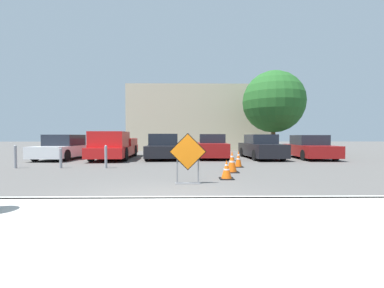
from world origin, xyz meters
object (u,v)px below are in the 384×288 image
Objects in this scene: traffic_cone_second at (232,162)px; bollard_third at (15,156)px; traffic_cone_third at (238,159)px; bollard_nearest at (106,156)px; parked_car_third at (212,147)px; road_closed_sign at (188,156)px; pickup_truck at (114,147)px; traffic_cone_nearest at (227,170)px; parked_car_nearest at (64,148)px; parked_car_fourth at (261,147)px; bollard_second at (61,157)px; parked_car_second at (164,147)px; parked_car_fifth at (309,148)px.

bollard_third is at bearing 171.27° from traffic_cone_second.
traffic_cone_third is 5.71m from bollard_nearest.
parked_car_third is 7.10m from bollard_nearest.
road_closed_sign is 0.26× the size of pickup_truck.
traffic_cone_nearest is 11.20m from parked_car_nearest.
parked_car_fourth reaches higher than bollard_second.
traffic_cone_third is 0.85× the size of bollard_second.
parked_car_fourth is at bearing 172.05° from parked_car_third.
pickup_truck reaches higher than traffic_cone_nearest.
parked_car_nearest is at bearing 131.69° from bollard_nearest.
parked_car_second is 4.29× the size of bollard_third.
parked_car_nearest is 1.04× the size of parked_car_second.
traffic_cone_third is at bearing 42.52° from parked_car_fifth.
parked_car_nearest is at bearing -4.96° from pickup_truck.
road_closed_sign is 2.39× the size of traffic_cone_nearest.
bollard_second is at bearing 0.00° from bollard_third.
parked_car_third is 4.78× the size of bollard_nearest.
parked_car_third is (-0.74, 4.83, 0.33)m from traffic_cone_third.
traffic_cone_second is 1.71m from traffic_cone_third.
bollard_nearest is (0.90, -4.23, -0.21)m from pickup_truck.
road_closed_sign is 8.85m from parked_car_third.
bollard_nearest is 1.13× the size of bollard_second.
road_closed_sign is 1.55m from traffic_cone_nearest.
parked_car_second is 6.01m from bollard_second.
parked_car_fourth reaches higher than traffic_cone_nearest.
parked_car_third is 4.73× the size of bollard_third.
bollard_third reaches higher than traffic_cone_third.
traffic_cone_second is at bearing 62.79° from parked_car_fourth.
bollard_nearest is at bearing 98.88° from pickup_truck.
parked_car_fifth is 11.76m from bollard_nearest.
traffic_cone_second is (1.65, 2.28, -0.39)m from road_closed_sign.
parked_car_second is 2.99m from parked_car_third.
traffic_cone_nearest is at bearing 33.31° from road_closed_sign.
parked_car_second reaches higher than traffic_cone_second.
traffic_cone_second is 0.18× the size of parked_car_fourth.
traffic_cone_nearest is 9.59m from parked_car_fifth.
traffic_cone_second is 9.07m from bollard_third.
traffic_cone_nearest is (1.23, 0.81, -0.50)m from road_closed_sign.
traffic_cone_nearest is 0.11× the size of pickup_truck.
parked_car_fifth is at bearing 176.61° from parked_car_fourth.
pickup_truck is at bearing 119.11° from road_closed_sign.
road_closed_sign is 9.34m from parked_car_fourth.
parked_car_nearest is at bearing 147.63° from traffic_cone_second.
traffic_cone_second is 0.19× the size of parked_car_nearest.
parked_car_fourth reaches higher than parked_car_fifth.
parked_car_second is 0.92× the size of parked_car_fourth.
parked_car_third is (1.47, 8.72, -0.11)m from road_closed_sign.
bollard_second is at bearing 117.38° from parked_car_nearest.
parked_car_third is 5.40× the size of bollard_second.
traffic_cone_third is 0.16× the size of parked_car_fourth.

